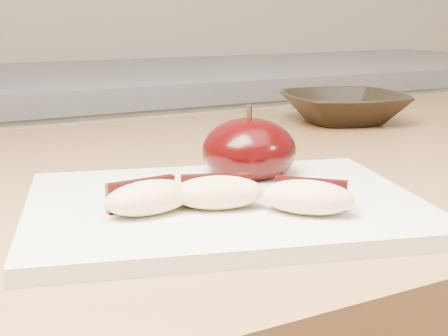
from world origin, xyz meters
name	(u,v)px	position (x,y,z in m)	size (l,w,h in m)	color
back_cabinet	(82,287)	(0.00, 1.20, 0.47)	(2.40, 0.62, 0.94)	silver
cutting_board	(224,206)	(-0.10, 0.36, 0.91)	(0.31, 0.23, 0.01)	silver
apple_half	(249,151)	(-0.04, 0.42, 0.93)	(0.11, 0.11, 0.07)	black
apple_wedge_a	(148,197)	(-0.16, 0.35, 0.92)	(0.07, 0.04, 0.03)	beige
apple_wedge_b	(218,192)	(-0.11, 0.34, 0.92)	(0.08, 0.06, 0.03)	beige
apple_wedge_c	(308,197)	(-0.06, 0.29, 0.92)	(0.07, 0.07, 0.03)	beige
bowl	(343,108)	(0.26, 0.65, 0.92)	(0.18, 0.18, 0.04)	black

